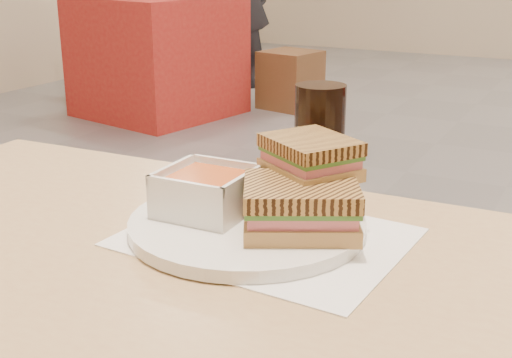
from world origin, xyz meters
The scene contains 9 objects.
tray_liner centered at (0.03, -2.01, 0.75)m, with size 0.34×0.27×0.00m.
plate centered at (0.00, -2.00, 0.76)m, with size 0.30×0.30×0.02m.
soup_bowl centered at (-0.06, -2.01, 0.79)m, with size 0.11×0.11×0.06m.
panini_lower centered at (0.07, -2.01, 0.80)m, with size 0.17×0.16×0.06m.
panini_upper centered at (0.06, -1.95, 0.84)m, with size 0.14×0.14×0.05m.
cola_glass centered at (0.02, -1.82, 0.83)m, with size 0.07×0.07×0.16m.
bg_table_0 centered at (-2.43, 1.13, 0.40)m, with size 1.07×1.07×0.81m.
bg_chair_0l centered at (-3.11, 1.34, 0.23)m, with size 0.46×0.46×0.47m.
bg_chair_0r centered at (-1.70, 1.74, 0.21)m, with size 0.43×0.43×0.41m.
Camera 1 is at (0.38, -2.69, 1.08)m, focal length 47.36 mm.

